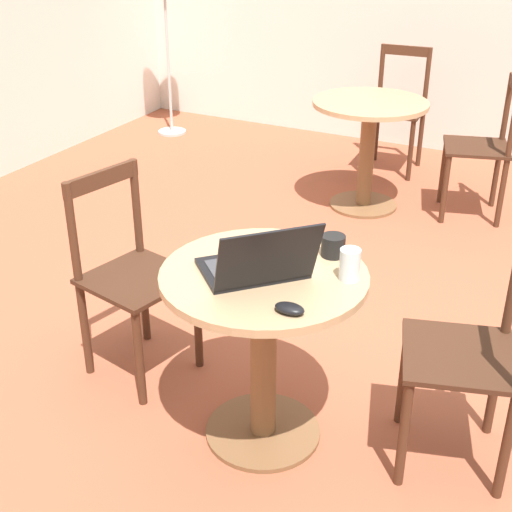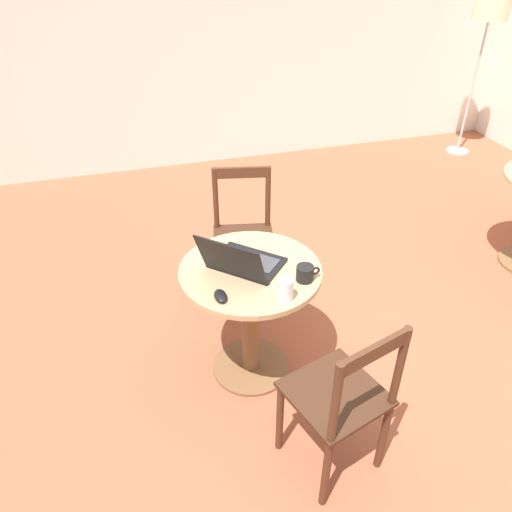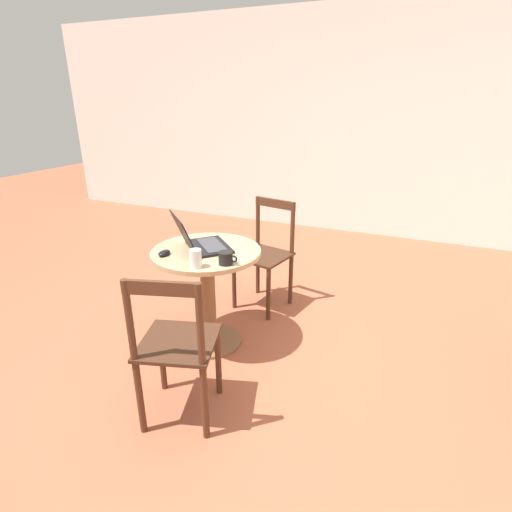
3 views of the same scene
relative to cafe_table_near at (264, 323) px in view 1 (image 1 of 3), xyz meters
name	(u,v)px [view 1 (image 1 of 3)]	position (x,y,z in m)	size (l,w,h in m)	color
ground_plane	(355,372)	(0.55, -0.19, -0.52)	(16.00, 16.00, 0.00)	#9E5138
cafe_table_near	(264,323)	(0.00, 0.00, 0.00)	(0.74, 0.74, 0.72)	brown
cafe_table_mid	(368,132)	(2.35, 0.42, 0.00)	(0.74, 0.74, 0.72)	brown
chair_near_front	(472,358)	(0.21, -0.71, -0.06)	(0.49, 0.49, 0.90)	#472819
chair_near_back	(131,277)	(0.15, 0.70, -0.06)	(0.47, 0.47, 0.90)	#472819
chair_mid_front	(483,149)	(2.55, -0.28, -0.06)	(0.49, 0.49, 0.90)	#472819
chair_mid_right	(397,110)	(3.16, 0.48, -0.06)	(0.42, 0.42, 0.90)	#472819
laptop	(257,264)	(-0.04, 0.01, 0.26)	(0.49, 0.49, 0.25)	black
mouse	(290,308)	(-0.20, -0.19, 0.22)	(0.06, 0.10, 0.03)	black
mug	(333,245)	(0.24, -0.16, 0.25)	(0.12, 0.09, 0.08)	black
drinking_glass	(350,265)	(0.09, -0.28, 0.26)	(0.07, 0.07, 0.11)	silver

